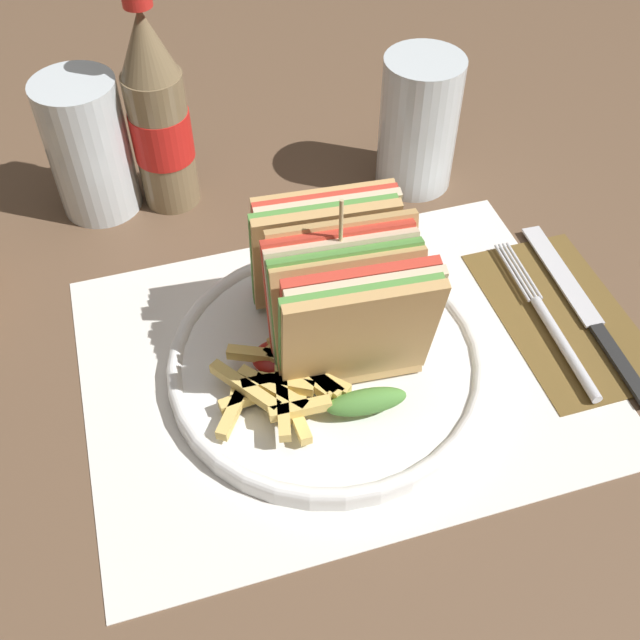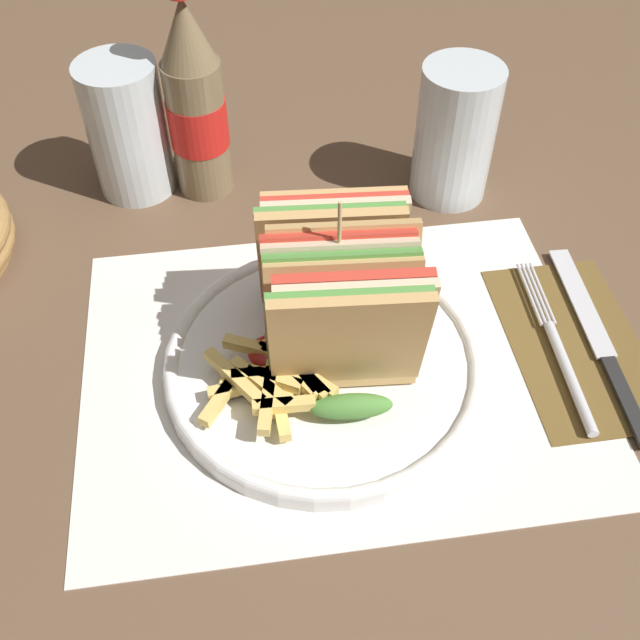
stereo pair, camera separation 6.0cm
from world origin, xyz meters
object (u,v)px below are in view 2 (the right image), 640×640
plate_main (323,362)px  club_sandwich (343,296)px  knife (599,341)px  glass_far (129,137)px  fork (562,358)px  glass_near (454,142)px  coke_bottle_near (196,104)px

plate_main → club_sandwich: bearing=35.9°
knife → glass_far: size_ratio=1.59×
plate_main → fork: (0.20, -0.02, -0.00)m
glass_near → coke_bottle_near: bearing=170.3°
club_sandwich → glass_far: size_ratio=1.27×
coke_bottle_near → plate_main: bearing=-71.7°
fork → knife: 0.04m
club_sandwich → glass_near: size_ratio=1.27×
plate_main → glass_near: glass_near is taller
glass_near → knife: bearing=-71.6°
glass_near → glass_far: 0.32m
knife → glass_near: bearing=110.7°
plate_main → glass_near: size_ratio=1.90×
glass_near → glass_far: same height
glass_far → knife: bearing=-35.3°
club_sandwich → fork: size_ratio=0.93×
fork → plate_main: bearing=175.9°
glass_far → fork: bearing=-39.7°
knife → glass_far: glass_far is taller
plate_main → club_sandwich: club_sandwich is taller
fork → knife: bearing=23.9°
coke_bottle_near → glass_far: (-0.07, 0.01, -0.04)m
glass_near → glass_far: (-0.32, 0.05, 0.00)m
fork → glass_far: 0.46m
plate_main → knife: bearing=-1.6°
glass_far → glass_near: bearing=-9.5°
glass_near → fork: bearing=-81.6°
plate_main → glass_far: glass_far is taller
club_sandwich → knife: size_ratio=0.80×
club_sandwich → glass_near: 0.25m
plate_main → glass_far: 0.32m
club_sandwich → glass_far: club_sandwich is taller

